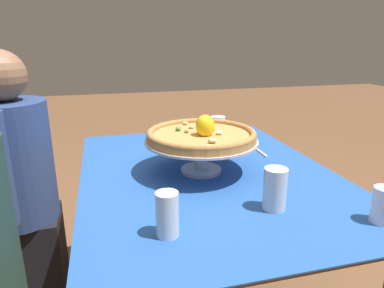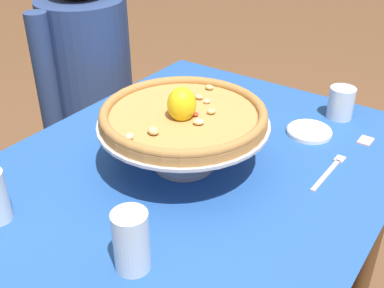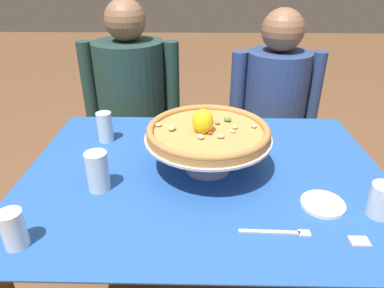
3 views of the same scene
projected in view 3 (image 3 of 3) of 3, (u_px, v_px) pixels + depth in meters
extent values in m
cylinder|color=brown|center=(95.00, 193.00, 1.75)|extent=(0.06, 0.06, 0.72)
cylinder|color=brown|center=(311.00, 196.00, 1.73)|extent=(0.06, 0.06, 0.72)
cube|color=brown|center=(204.00, 176.00, 1.21)|extent=(1.21, 0.91, 0.02)
cube|color=#23519E|center=(204.00, 172.00, 1.21)|extent=(1.25, 0.95, 0.00)
cylinder|color=#B7B7C1|center=(207.00, 167.00, 1.22)|extent=(0.16, 0.16, 0.01)
cylinder|color=#B7B7C1|center=(208.00, 152.00, 1.19)|extent=(0.05, 0.05, 0.11)
cylinder|color=#B7B7C1|center=(208.00, 137.00, 1.17)|extent=(0.43, 0.43, 0.01)
cylinder|color=#BC8447|center=(208.00, 133.00, 1.16)|extent=(0.41, 0.41, 0.02)
torus|color=#A6743E|center=(208.00, 129.00, 1.15)|extent=(0.41, 0.41, 0.02)
ellipsoid|color=#996B42|center=(217.00, 123.00, 1.19)|extent=(0.03, 0.03, 0.01)
ellipsoid|color=tan|center=(254.00, 126.00, 1.17)|extent=(0.02, 0.02, 0.01)
ellipsoid|color=#4C7533|center=(228.00, 119.00, 1.21)|extent=(0.03, 0.03, 0.02)
ellipsoid|color=beige|center=(201.00, 136.00, 1.10)|extent=(0.03, 0.03, 0.01)
ellipsoid|color=tan|center=(235.00, 127.00, 1.16)|extent=(0.02, 0.02, 0.01)
ellipsoid|color=beige|center=(206.00, 128.00, 1.15)|extent=(0.04, 0.04, 0.02)
ellipsoid|color=tan|center=(221.00, 136.00, 1.10)|extent=(0.03, 0.02, 0.01)
ellipsoid|color=beige|center=(233.00, 131.00, 1.14)|extent=(0.02, 0.02, 0.01)
ellipsoid|color=tan|center=(172.00, 128.00, 1.15)|extent=(0.03, 0.04, 0.02)
ellipsoid|color=#C63D28|center=(210.00, 133.00, 1.12)|extent=(0.02, 0.02, 0.01)
ellipsoid|color=beige|center=(159.00, 125.00, 1.18)|extent=(0.03, 0.03, 0.01)
ellipsoid|color=yellow|center=(203.00, 122.00, 1.13)|extent=(0.10, 0.10, 0.09)
cylinder|color=silver|center=(98.00, 171.00, 1.09)|extent=(0.07, 0.07, 0.13)
cylinder|color=silver|center=(99.00, 180.00, 1.10)|extent=(0.06, 0.06, 0.06)
cylinder|color=white|center=(13.00, 229.00, 0.87)|extent=(0.06, 0.06, 0.10)
cylinder|color=silver|center=(16.00, 239.00, 0.89)|extent=(0.05, 0.05, 0.04)
cylinder|color=silver|center=(105.00, 127.00, 1.39)|extent=(0.06, 0.06, 0.12)
cylinder|color=silver|center=(106.00, 135.00, 1.41)|extent=(0.05, 0.05, 0.05)
cylinder|color=silver|center=(383.00, 200.00, 0.98)|extent=(0.08, 0.08, 0.10)
cylinder|color=silver|center=(381.00, 207.00, 0.99)|extent=(0.07, 0.07, 0.05)
cylinder|color=white|center=(323.00, 204.00, 1.03)|extent=(0.13, 0.13, 0.01)
torus|color=silver|center=(323.00, 203.00, 1.03)|extent=(0.13, 0.13, 0.01)
cube|color=#B7B7C1|center=(269.00, 232.00, 0.93)|extent=(0.16, 0.02, 0.01)
cube|color=#B7B7C1|center=(304.00, 233.00, 0.93)|extent=(0.03, 0.02, 0.01)
cube|color=beige|center=(359.00, 241.00, 0.90)|extent=(0.05, 0.04, 0.00)
cube|color=black|center=(138.00, 175.00, 2.15)|extent=(0.29, 0.33, 0.45)
cylinder|color=#1E3833|center=(132.00, 96.00, 1.90)|extent=(0.38, 0.38, 0.59)
sphere|color=brown|center=(125.00, 20.00, 1.72)|extent=(0.21, 0.21, 0.21)
cylinder|color=#1E3833|center=(90.00, 88.00, 1.88)|extent=(0.08, 0.08, 0.50)
cylinder|color=#1E3833|center=(172.00, 88.00, 1.88)|extent=(0.08, 0.08, 0.50)
cube|color=black|center=(266.00, 177.00, 2.13)|extent=(0.29, 0.33, 0.44)
cylinder|color=navy|center=(274.00, 102.00, 1.90)|extent=(0.34, 0.34, 0.54)
sphere|color=brown|center=(283.00, 30.00, 1.72)|extent=(0.21, 0.21, 0.21)
cylinder|color=navy|center=(237.00, 95.00, 1.88)|extent=(0.08, 0.08, 0.46)
cylinder|color=navy|center=(313.00, 95.00, 1.88)|extent=(0.08, 0.08, 0.46)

